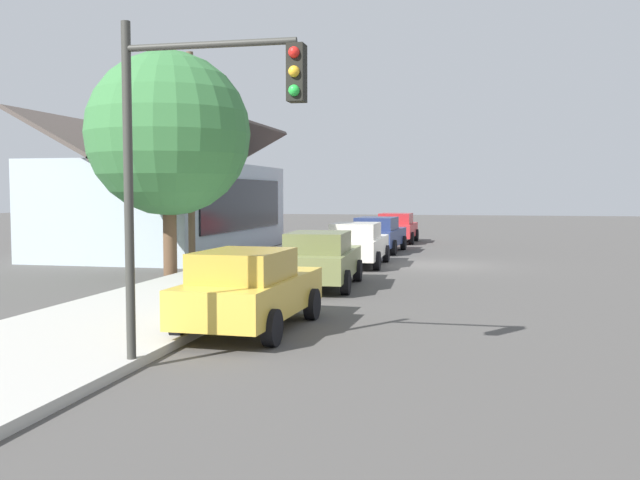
# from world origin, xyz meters

# --- Properties ---
(ground_plane) EXTENTS (120.00, 120.00, 0.00)m
(ground_plane) POSITION_xyz_m (0.00, 0.00, 0.00)
(ground_plane) COLOR #4C4947
(sidewalk_curb) EXTENTS (60.00, 4.20, 0.16)m
(sidewalk_curb) POSITION_xyz_m (0.00, 5.60, 0.08)
(sidewalk_curb) COLOR #B2AFA8
(sidewalk_curb) RESTS_ON ground
(car_mustard) EXTENTS (4.41, 2.05, 1.59)m
(car_mustard) POSITION_xyz_m (-13.39, 2.78, 0.81)
(car_mustard) COLOR gold
(car_mustard) RESTS_ON ground
(car_olive) EXTENTS (4.71, 2.18, 1.59)m
(car_olive) POSITION_xyz_m (-6.97, 2.80, 0.81)
(car_olive) COLOR olive
(car_olive) RESTS_ON ground
(car_ivory) EXTENTS (4.73, 2.06, 1.59)m
(car_ivory) POSITION_xyz_m (-0.88, 2.77, 0.82)
(car_ivory) COLOR silver
(car_ivory) RESTS_ON ground
(car_navy) EXTENTS (4.83, 2.22, 1.59)m
(car_navy) POSITION_xyz_m (5.20, 2.83, 0.82)
(car_navy) COLOR navy
(car_navy) RESTS_ON ground
(car_cherry) EXTENTS (4.35, 2.10, 1.59)m
(car_cherry) POSITION_xyz_m (11.48, 2.69, 0.81)
(car_cherry) COLOR red
(car_cherry) RESTS_ON ground
(storefront_building) EXTENTS (13.60, 7.23, 5.91)m
(storefront_building) POSITION_xyz_m (3.31, 11.98, 2.11)
(storefront_building) COLOR #ADBCC6
(storefront_building) RESTS_ON ground
(shade_tree) EXTENTS (5.26, 5.26, 7.19)m
(shade_tree) POSITION_xyz_m (-5.11, 8.21, 4.55)
(shade_tree) COLOR brown
(shade_tree) RESTS_ON ground
(traffic_light_main) EXTENTS (0.37, 2.79, 5.20)m
(traffic_light_main) POSITION_xyz_m (-16.66, 2.54, 3.49)
(traffic_light_main) COLOR #383833
(traffic_light_main) RESTS_ON ground
(utility_pole_wooden) EXTENTS (1.80, 0.24, 7.50)m
(utility_pole_wooden) POSITION_xyz_m (-3.35, 8.20, 3.93)
(utility_pole_wooden) COLOR brown
(utility_pole_wooden) RESTS_ON ground
(fire_hydrant_red) EXTENTS (0.22, 0.22, 0.71)m
(fire_hydrant_red) POSITION_xyz_m (5.82, 4.20, 0.50)
(fire_hydrant_red) COLOR red
(fire_hydrant_red) RESTS_ON sidewalk_curb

